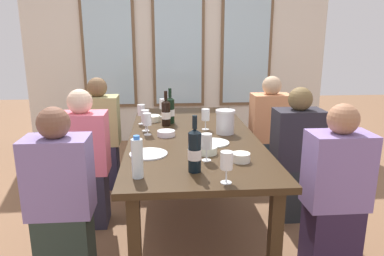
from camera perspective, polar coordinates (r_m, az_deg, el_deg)
ground_plane at (r=3.12m, az=0.01°, el=-14.20°), size 12.00×12.00×0.00m
back_wall_with_windows at (r=5.12m, az=-2.19°, el=14.00°), size 4.17×0.10×2.90m
dining_table at (r=2.86m, az=0.01°, el=-2.42°), size 0.97×2.12×0.74m
white_plate_0 at (r=2.61m, az=3.37°, el=-2.34°), size 0.23×0.23×0.01m
white_plate_1 at (r=2.39m, az=-6.91°, el=-4.08°), size 0.25×0.25×0.01m
metal_pitcher at (r=2.86m, az=5.28°, el=1.01°), size 0.16×0.16×0.19m
wine_bottle_0 at (r=2.05m, az=0.42°, el=-3.55°), size 0.08×0.08×0.33m
wine_bottle_1 at (r=3.19m, az=-3.48°, el=2.87°), size 0.08×0.08×0.31m
wine_bottle_2 at (r=3.10m, az=-4.14°, el=2.44°), size 0.08×0.08×0.30m
tasting_bowl_0 at (r=2.80m, az=-4.12°, el=-0.84°), size 0.14×0.14×0.04m
tasting_bowl_1 at (r=3.28m, az=-6.31°, el=1.52°), size 0.15×0.15×0.05m
tasting_bowl_2 at (r=2.38m, az=2.40°, el=-3.52°), size 0.13×0.13×0.05m
tasting_bowl_3 at (r=2.26m, az=7.77°, el=-4.63°), size 0.11×0.11×0.05m
water_bottle at (r=1.99m, az=-8.67°, el=-4.71°), size 0.06×0.06×0.24m
wine_glass_0 at (r=3.43m, az=-4.62°, el=3.76°), size 0.07×0.07×0.17m
wine_glass_1 at (r=3.17m, az=-8.04°, el=2.76°), size 0.07×0.07×0.17m
wine_glass_2 at (r=2.94m, az=-7.41°, el=1.75°), size 0.07×0.07×0.17m
wine_glass_3 at (r=1.91m, az=5.50°, el=-5.40°), size 0.07×0.07×0.17m
wine_glass_4 at (r=2.23m, az=2.32°, el=-2.23°), size 0.07×0.07×0.17m
wine_glass_5 at (r=2.96m, az=2.16°, el=1.95°), size 0.07×0.07×0.17m
wine_glass_6 at (r=2.82m, az=-7.13°, el=1.30°), size 0.07×0.07×0.17m
seated_person_0 at (r=2.36m, az=-20.00°, el=-10.87°), size 0.38×0.24×1.11m
seated_person_1 at (r=2.48m, az=21.71°, el=-9.75°), size 0.38×0.24×1.11m
seated_person_2 at (r=3.67m, az=-14.31°, el=-1.33°), size 0.38×0.24×1.11m
seated_person_3 at (r=3.76m, az=12.13°, el=-0.83°), size 0.38×0.24×1.11m
seated_person_4 at (r=2.96m, az=-16.66°, el=-5.33°), size 0.38×0.24×1.11m
seated_person_5 at (r=3.07m, az=16.12°, el=-4.59°), size 0.38×0.24×1.11m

